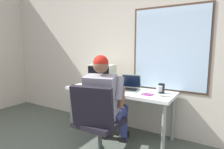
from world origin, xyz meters
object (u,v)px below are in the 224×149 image
at_px(office_chair, 96,117).
at_px(cd_case, 147,94).
at_px(desk_speaker, 161,88).
at_px(person_seated, 105,102).
at_px(crt_monitor, 102,74).
at_px(desk, 119,94).
at_px(laptop, 130,86).
at_px(wine_glass, 159,89).

distance_m(office_chair, cd_case, 0.82).
distance_m(office_chair, desk_speaker, 1.05).
relative_size(person_seated, crt_monitor, 2.92).
bearing_deg(desk, office_chair, -79.25).
relative_size(laptop, cd_case, 1.99).
bearing_deg(person_seated, laptop, 84.86).
bearing_deg(desk_speaker, desk, -172.07).
height_order(person_seated, wine_glass, person_seated).
relative_size(wine_glass, desk_speaker, 0.96).
distance_m(person_seated, wine_glass, 0.75).
distance_m(wine_glass, cd_case, 0.19).
xyz_separation_m(desk, office_chair, (0.15, -0.81, -0.09)).
bearing_deg(cd_case, crt_monitor, 170.37).
bearing_deg(office_chair, desk_speaker, 61.07).
height_order(laptop, wine_glass, laptop).
xyz_separation_m(person_seated, crt_monitor, (-0.46, 0.59, 0.27)).
distance_m(desk, person_seated, 0.55).
bearing_deg(laptop, cd_case, -26.22).
relative_size(crt_monitor, desk_speaker, 3.13).
bearing_deg(wine_glass, person_seated, -141.21).
bearing_deg(desk, desk_speaker, 7.93).
relative_size(crt_monitor, laptop, 1.30).
xyz_separation_m(desk, desk_speaker, (0.65, 0.09, 0.15)).
distance_m(desk, laptop, 0.22).
distance_m(desk, wine_glass, 0.70).
relative_size(desk, crt_monitor, 3.86).
bearing_deg(desk, wine_glass, -6.76).
xyz_separation_m(desk, person_seated, (0.10, -0.54, 0.02)).
bearing_deg(desk_speaker, laptop, -179.05).
height_order(wine_glass, desk_speaker, desk_speaker).
bearing_deg(crt_monitor, person_seated, -52.33).
bearing_deg(wine_glass, office_chair, -125.36).
bearing_deg(office_chair, crt_monitor, 120.73).
xyz_separation_m(laptop, wine_glass, (0.51, -0.16, 0.03)).
relative_size(office_chair, crt_monitor, 2.18).
relative_size(office_chair, laptop, 2.84).
relative_size(person_seated, wine_glass, 9.48).
bearing_deg(person_seated, wine_glass, 38.79).
height_order(crt_monitor, desk_speaker, crt_monitor).
xyz_separation_m(desk, cd_case, (0.51, -0.09, 0.08)).
xyz_separation_m(crt_monitor, desk_speaker, (1.01, 0.03, -0.14)).
xyz_separation_m(desk, laptop, (0.15, 0.08, 0.14)).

